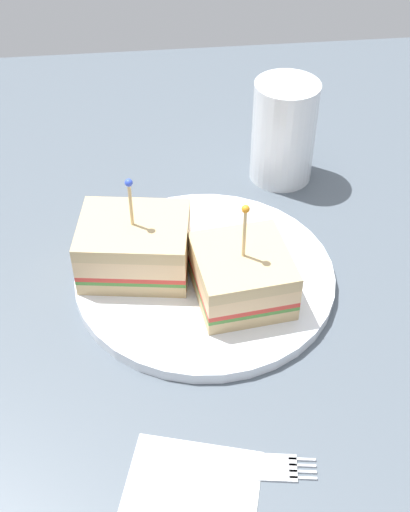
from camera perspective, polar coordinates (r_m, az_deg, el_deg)
ground_plane at (r=64.09cm, az=-0.00°, el=-2.74°), size 100.19×100.19×2.00cm
plate at (r=63.00cm, az=-0.00°, el=-1.73°), size 24.31×24.31×1.13cm
sandwich_half_front at (r=58.88cm, az=3.19°, el=-1.65°), size 9.14×8.95×10.16cm
sandwich_half_back at (r=61.66cm, az=-6.02°, el=0.85°), size 9.27×10.95×10.13cm
drink_glass at (r=74.30cm, az=6.70°, el=10.18°), size 6.95×6.95×11.39cm
napkin at (r=50.07cm, az=-1.24°, el=-19.73°), size 10.86×11.51×0.15cm
fork at (r=51.16cm, az=3.72°, el=-17.43°), size 3.23×13.06×0.35cm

